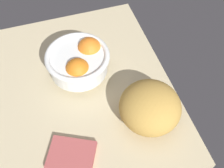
% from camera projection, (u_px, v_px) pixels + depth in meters
% --- Properties ---
extents(ground_plane, '(0.75, 0.65, 0.03)m').
position_uv_depth(ground_plane, '(45.00, 100.00, 0.80)').
color(ground_plane, beige).
extents(fruit_bowl, '(0.19, 0.19, 0.10)m').
position_uv_depth(fruit_bowl, '(79.00, 61.00, 0.79)').
color(fruit_bowl, white).
rests_on(fruit_bowl, ground).
extents(bread_loaf, '(0.20, 0.20, 0.11)m').
position_uv_depth(bread_loaf, '(150.00, 107.00, 0.70)').
color(bread_loaf, gold).
rests_on(bread_loaf, ground).
extents(napkin_spare, '(0.14, 0.13, 0.01)m').
position_uv_depth(napkin_spare, '(72.00, 155.00, 0.68)').
color(napkin_spare, '#B04F4E').
rests_on(napkin_spare, ground).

